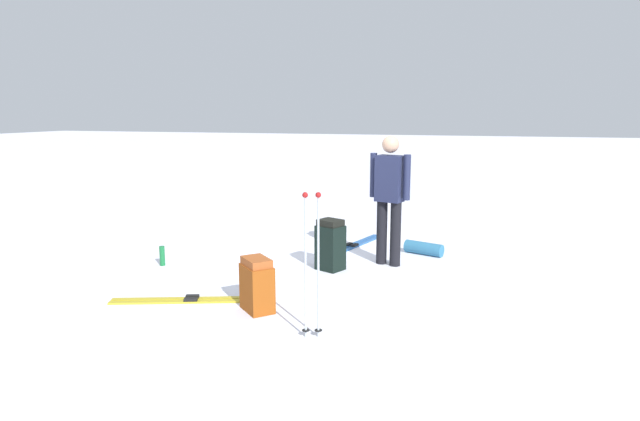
{
  "coord_description": "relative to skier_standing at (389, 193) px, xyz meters",
  "views": [
    {
      "loc": [
        -2.11,
        6.88,
        2.01
      ],
      "look_at": [
        0.0,
        0.0,
        0.7
      ],
      "focal_mm": 30.73,
      "sensor_mm": 36.0,
      "label": 1
    }
  ],
  "objects": [
    {
      "name": "ground_plane",
      "position": [
        0.91,
        0.11,
        -0.95
      ],
      "size": [
        80.0,
        80.0,
        0.0
      ],
      "primitive_type": "plane",
      "color": "white"
    },
    {
      "name": "skier_standing",
      "position": [
        0.0,
        0.0,
        0.0
      ],
      "size": [
        0.55,
        0.31,
        1.7
      ],
      "color": "black",
      "rests_on": "ground_plane"
    },
    {
      "name": "ski_pair_near",
      "position": [
        0.69,
        -0.78,
        -0.94
      ],
      "size": [
        0.65,
        1.71,
        0.05
      ],
      "color": "#295B9C",
      "rests_on": "ground_plane"
    },
    {
      "name": "ski_pair_far",
      "position": [
        1.77,
        2.04,
        -0.94
      ],
      "size": [
        1.69,
        0.74,
        0.05
      ],
      "color": "gold",
      "rests_on": "ground_plane"
    },
    {
      "name": "backpack_large_dark",
      "position": [
        0.98,
        2.09,
        -0.68
      ],
      "size": [
        0.44,
        0.43,
        0.56
      ],
      "color": "#934312",
      "rests_on": "ground_plane"
    },
    {
      "name": "backpack_bright",
      "position": [
        0.67,
        0.45,
        -0.63
      ],
      "size": [
        0.39,
        0.37,
        0.65
      ],
      "color": "black",
      "rests_on": "ground_plane"
    },
    {
      "name": "ski_poles_planted_near",
      "position": [
        0.24,
        2.55,
        -0.22
      ],
      "size": [
        0.18,
        0.1,
        1.32
      ],
      "color": "#B2BFC6",
      "rests_on": "ground_plane"
    },
    {
      "name": "sleeping_mat_rolled",
      "position": [
        -0.4,
        -0.65,
        -0.86
      ],
      "size": [
        0.58,
        0.35,
        0.18
      ],
      "primitive_type": "cylinder",
      "rotation": [
        0.0,
        1.57,
        5.95
      ],
      "color": "teal",
      "rests_on": "ground_plane"
    },
    {
      "name": "thermos_bottle",
      "position": [
        2.84,
        0.92,
        -0.82
      ],
      "size": [
        0.07,
        0.07,
        0.26
      ],
      "primitive_type": "cylinder",
      "color": "#186A35",
      "rests_on": "ground_plane"
    }
  ]
}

